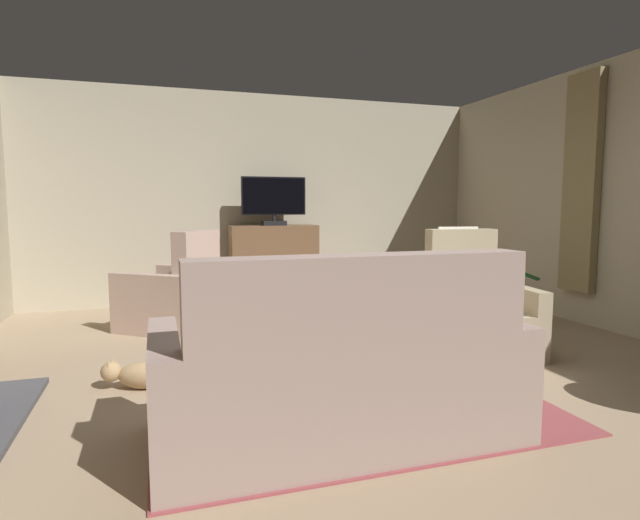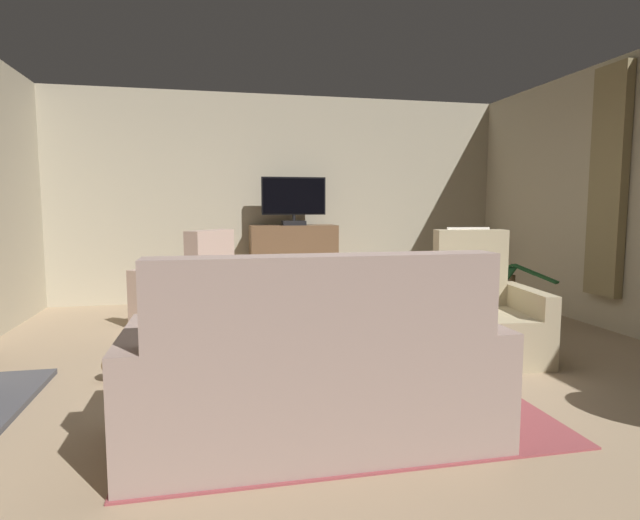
# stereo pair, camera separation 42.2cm
# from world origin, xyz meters

# --- Properties ---
(ground_plane) EXTENTS (6.78, 7.40, 0.04)m
(ground_plane) POSITION_xyz_m (0.00, 0.00, -0.02)
(ground_plane) COLOR tan
(wall_back) EXTENTS (6.78, 0.10, 2.81)m
(wall_back) POSITION_xyz_m (0.00, 3.45, 1.41)
(wall_back) COLOR #B2A88E
(wall_back) RESTS_ON ground_plane
(curtain_panel_far) EXTENTS (0.10, 0.44, 2.36)m
(curtain_panel_far) POSITION_xyz_m (3.03, 0.90, 1.55)
(curtain_panel_far) COLOR #8E7F56
(rug_central) EXTENTS (2.51, 1.79, 0.01)m
(rug_central) POSITION_xyz_m (-0.22, -0.55, 0.01)
(rug_central) COLOR #9E474C
(rug_central) RESTS_ON ground_plane
(tv_cabinet) EXTENTS (1.16, 0.47, 1.05)m
(tv_cabinet) POSITION_xyz_m (0.09, 3.10, 0.50)
(tv_cabinet) COLOR #4A3523
(tv_cabinet) RESTS_ON ground_plane
(television) EXTENTS (0.85, 0.20, 0.64)m
(television) POSITION_xyz_m (0.09, 3.05, 1.39)
(television) COLOR black
(television) RESTS_ON tv_cabinet
(coffee_table) EXTENTS (0.92, 0.62, 0.45)m
(coffee_table) POSITION_xyz_m (-0.29, 0.05, 0.39)
(coffee_table) COLOR brown
(coffee_table) RESTS_ON ground_plane
(tv_remote) EXTENTS (0.11, 0.18, 0.02)m
(tv_remote) POSITION_xyz_m (-0.24, 0.19, 0.46)
(tv_remote) COLOR black
(tv_remote) RESTS_ON coffee_table
(sofa_floral) EXTENTS (2.01, 0.93, 1.07)m
(sofa_floral) POSITION_xyz_m (-0.45, -1.03, 0.35)
(sofa_floral) COLOR #A3897F
(sofa_floral) RESTS_ON ground_plane
(armchair_by_fireplace) EXTENTS (1.21, 1.22, 1.05)m
(armchair_by_fireplace) POSITION_xyz_m (-1.23, 2.01, 0.33)
(armchair_by_fireplace) COLOR #BC9E8E
(armchair_by_fireplace) RESTS_ON ground_plane
(armchair_beside_cabinet) EXTENTS (1.01, 0.96, 1.11)m
(armchair_beside_cabinet) POSITION_xyz_m (1.27, 0.28, 0.33)
(armchair_beside_cabinet) COLOR tan
(armchair_beside_cabinet) RESTS_ON ground_plane
(potted_plant_tall_palm_by_window) EXTENTS (0.63, 0.89, 0.70)m
(potted_plant_tall_palm_by_window) POSITION_xyz_m (2.11, 1.11, 0.16)
(potted_plant_tall_palm_by_window) COLOR #99664C
(potted_plant_tall_palm_by_window) RESTS_ON ground_plane
(cat) EXTENTS (0.69, 0.31, 0.21)m
(cat) POSITION_xyz_m (-1.54, 0.19, 0.10)
(cat) COLOR tan
(cat) RESTS_ON ground_plane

